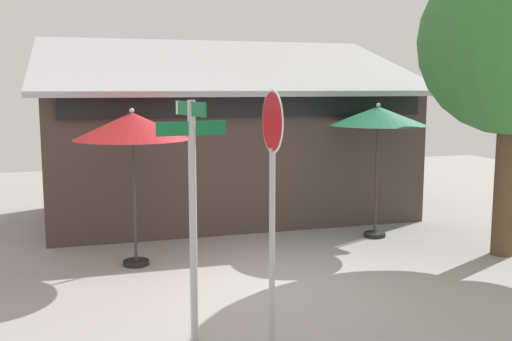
{
  "coord_description": "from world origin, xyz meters",
  "views": [
    {
      "loc": [
        -2.69,
        -8.5,
        3.04
      ],
      "look_at": [
        0.19,
        1.2,
        1.6
      ],
      "focal_mm": 41.58,
      "sensor_mm": 36.0,
      "label": 1
    }
  ],
  "objects_px": {
    "patio_umbrella_crimson_left": "(132,127)",
    "patio_umbrella_forest_green_center": "(378,117)",
    "street_sign_post": "(193,198)",
    "stop_sign": "(272,173)"
  },
  "relations": [
    {
      "from": "street_sign_post",
      "to": "patio_umbrella_crimson_left",
      "type": "xyz_separation_m",
      "value": [
        -0.38,
        3.39,
        0.59
      ]
    },
    {
      "from": "stop_sign",
      "to": "street_sign_post",
      "type": "bearing_deg",
      "value": 162.12
    },
    {
      "from": "street_sign_post",
      "to": "patio_umbrella_forest_green_center",
      "type": "bearing_deg",
      "value": 41.65
    },
    {
      "from": "patio_umbrella_crimson_left",
      "to": "patio_umbrella_forest_green_center",
      "type": "height_order",
      "value": "patio_umbrella_forest_green_center"
    },
    {
      "from": "patio_umbrella_forest_green_center",
      "to": "patio_umbrella_crimson_left",
      "type": "bearing_deg",
      "value": -173.05
    },
    {
      "from": "street_sign_post",
      "to": "patio_umbrella_forest_green_center",
      "type": "height_order",
      "value": "street_sign_post"
    },
    {
      "from": "patio_umbrella_crimson_left",
      "to": "street_sign_post",
      "type": "bearing_deg",
      "value": -83.58
    },
    {
      "from": "stop_sign",
      "to": "patio_umbrella_crimson_left",
      "type": "relative_size",
      "value": 1.12
    },
    {
      "from": "patio_umbrella_crimson_left",
      "to": "patio_umbrella_forest_green_center",
      "type": "xyz_separation_m",
      "value": [
        4.85,
        0.59,
        0.06
      ]
    },
    {
      "from": "patio_umbrella_forest_green_center",
      "to": "street_sign_post",
      "type": "bearing_deg",
      "value": -138.35
    }
  ]
}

